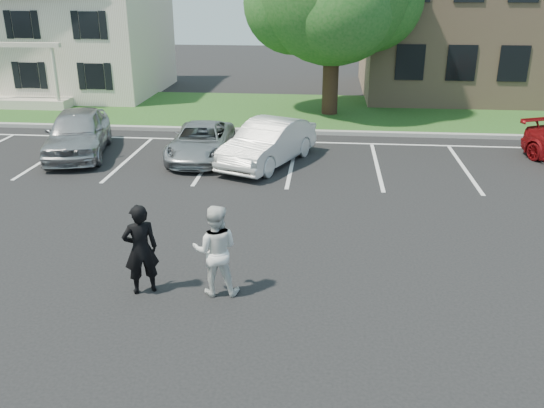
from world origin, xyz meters
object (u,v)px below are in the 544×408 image
at_px(car_silver_minivan, 201,142).
at_px(car_white_sedan, 268,143).
at_px(house, 60,19).
at_px(man_white_shirt, 216,250).
at_px(car_silver_west, 78,132).
at_px(man_black_suit, 141,249).

distance_m(car_silver_minivan, car_white_sedan, 2.39).
relative_size(house, car_silver_minivan, 2.46).
bearing_deg(house, car_white_sedan, -44.77).
relative_size(house, man_white_shirt, 5.66).
height_order(car_silver_west, car_silver_minivan, car_silver_west).
height_order(man_white_shirt, car_silver_minivan, man_white_shirt).
relative_size(car_silver_minivan, car_white_sedan, 0.96).
bearing_deg(man_white_shirt, car_white_sedan, -95.30).
relative_size(car_silver_west, car_white_sedan, 1.07).
xyz_separation_m(man_white_shirt, car_white_sedan, (0.13, 8.52, -0.19)).
distance_m(car_silver_west, car_silver_minivan, 4.33).
relative_size(man_white_shirt, car_white_sedan, 0.42).
relative_size(man_black_suit, car_silver_west, 0.39).
bearing_deg(house, car_silver_minivan, -49.79).
height_order(man_white_shirt, car_silver_west, man_white_shirt).
bearing_deg(man_black_suit, car_white_sedan, -127.53).
xyz_separation_m(house, man_black_suit, (10.65, -20.72, -2.92)).
bearing_deg(man_white_shirt, car_silver_west, -58.31).
bearing_deg(house, man_white_shirt, -59.64).
distance_m(man_black_suit, man_white_shirt, 1.43).
height_order(house, man_white_shirt, house).
distance_m(man_black_suit, car_white_sedan, 8.76).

